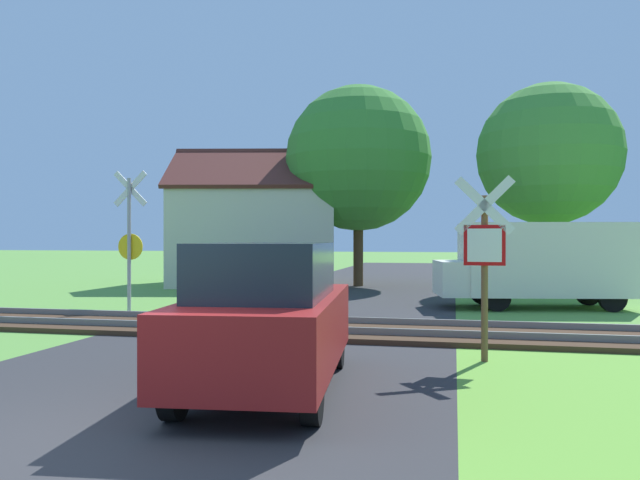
% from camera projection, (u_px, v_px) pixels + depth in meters
% --- Properties ---
extents(ground_plane, '(160.00, 160.00, 0.00)m').
position_uv_depth(ground_plane, '(63.00, 452.00, 5.35)').
color(ground_plane, '#5B933D').
extents(road_asphalt, '(6.64, 80.00, 0.01)m').
position_uv_depth(road_asphalt, '(168.00, 394.00, 7.31)').
color(road_asphalt, '#2D2D30').
rests_on(road_asphalt, ground).
extents(rail_track, '(60.00, 2.60, 0.22)m').
position_uv_depth(rail_track, '(285.00, 328.00, 12.33)').
color(rail_track, '#422D1E').
rests_on(rail_track, ground).
extents(stop_sign_near, '(0.88, 0.16, 2.76)m').
position_uv_depth(stop_sign_near, '(485.00, 255.00, 9.22)').
color(stop_sign_near, brown).
rests_on(stop_sign_near, ground).
extents(crossing_sign_far, '(0.88, 0.13, 3.49)m').
position_uv_depth(crossing_sign_far, '(130.00, 235.00, 15.17)').
color(crossing_sign_far, '#9E9EA5').
rests_on(crossing_sign_far, ground).
extents(house, '(7.38, 6.64, 5.42)m').
position_uv_depth(house, '(257.00, 234.00, 24.93)').
color(house, beige).
rests_on(house, ground).
extents(tree_right, '(4.91, 4.91, 7.22)m').
position_uv_depth(tree_right, '(549.00, 155.00, 21.61)').
color(tree_right, '#513823').
rests_on(tree_right, ground).
extents(tree_center, '(5.58, 5.58, 7.70)m').
position_uv_depth(tree_center, '(358.00, 159.00, 23.97)').
color(tree_center, '#513823').
rests_on(tree_center, ground).
extents(mail_truck, '(5.15, 2.67, 2.24)m').
position_uv_depth(mail_truck, '(538.00, 261.00, 16.36)').
color(mail_truck, silver).
rests_on(mail_truck, ground).
extents(parked_car, '(2.02, 4.14, 1.78)m').
position_uv_depth(parked_car, '(268.00, 317.00, 7.49)').
color(parked_car, maroon).
rests_on(parked_car, ground).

